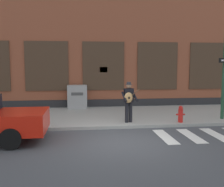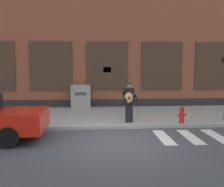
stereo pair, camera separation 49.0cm
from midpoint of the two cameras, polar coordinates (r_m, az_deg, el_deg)
name	(u,v)px [view 1 (the left image)]	position (r m, az deg, el deg)	size (l,w,h in m)	color
ground_plane	(120,141)	(8.89, 0.21, -10.35)	(160.00, 160.00, 0.00)	#424449
sidewalk	(108,116)	(12.80, -2.00, -4.87)	(28.00, 4.83, 0.13)	#9E9E99
building_backdrop	(101,35)	(17.06, -3.33, 12.69)	(28.00, 4.06, 8.89)	brown
busker	(129,100)	(10.92, 2.38, -1.34)	(0.76, 0.61, 1.70)	black
utility_box	(77,97)	(14.60, -8.52, -0.72)	(1.07, 0.64, 1.29)	#9E9E9E
fire_hydrant	(181,114)	(11.35, 13.51, -4.40)	(0.38, 0.20, 0.70)	red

